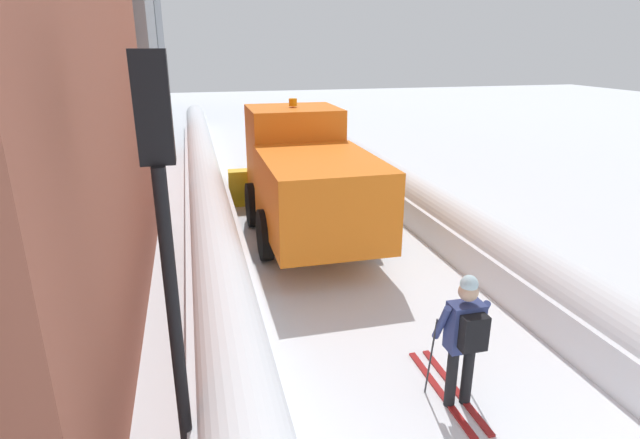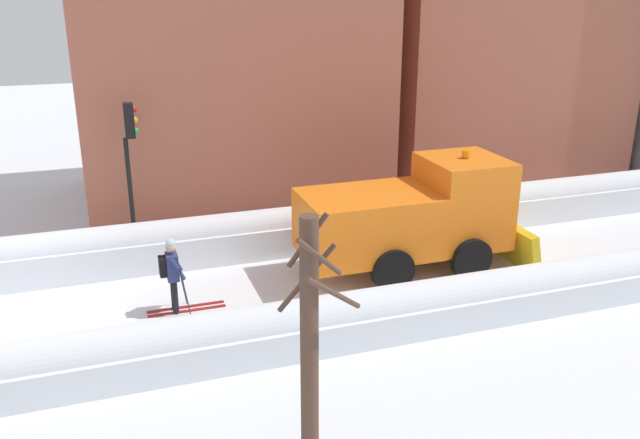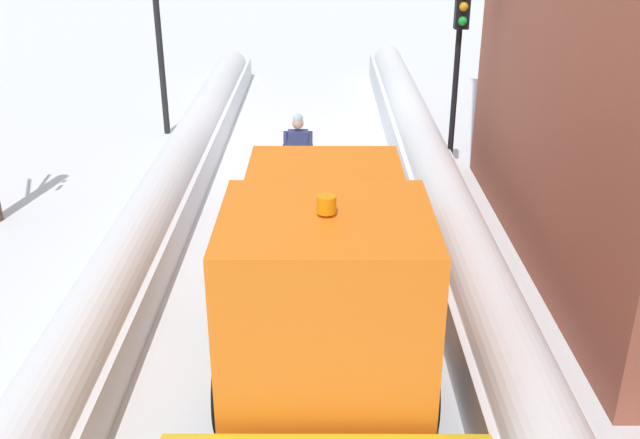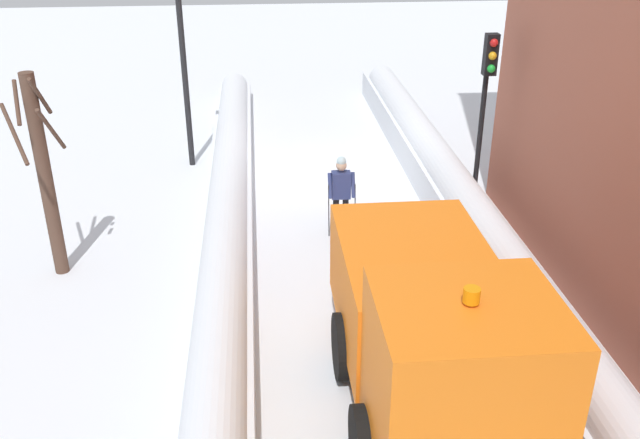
# 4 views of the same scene
# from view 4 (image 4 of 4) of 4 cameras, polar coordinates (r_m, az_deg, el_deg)

# --- Properties ---
(ground_plane) EXTENTS (80.00, 80.00, 0.00)m
(ground_plane) POSITION_cam_4_polar(r_m,az_deg,el_deg) (10.75, 6.62, -16.94)
(ground_plane) COLOR white
(snowbank_left) EXTENTS (1.10, 36.00, 1.30)m
(snowbank_left) POSITION_cam_4_polar(r_m,az_deg,el_deg) (11.15, 20.69, -12.81)
(snowbank_left) COLOR white
(snowbank_left) RESTS_ON ground
(snowbank_right) EXTENTS (1.10, 36.00, 1.13)m
(snowbank_right) POSITION_cam_4_polar(r_m,az_deg,el_deg) (10.26, -8.57, -15.73)
(snowbank_right) COLOR white
(snowbank_right) RESTS_ON ground
(plow_truck) EXTENTS (3.20, 5.98, 3.12)m
(plow_truck) POSITION_cam_4_polar(r_m,az_deg,el_deg) (10.14, 9.26, -9.39)
(plow_truck) COLOR orange
(plow_truck) RESTS_ON ground
(skier) EXTENTS (0.62, 1.80, 1.81)m
(skier) POSITION_cam_4_polar(r_m,az_deg,el_deg) (15.75, 1.73, 2.43)
(skier) COLOR black
(skier) RESTS_ON ground
(traffic_light_pole) EXTENTS (0.28, 0.42, 4.34)m
(traffic_light_pole) POSITION_cam_4_polar(r_m,az_deg,el_deg) (16.26, 13.46, 10.14)
(traffic_light_pole) COLOR black
(traffic_light_pole) RESTS_ON ground
(street_lamp) EXTENTS (0.40, 0.40, 5.47)m
(street_lamp) POSITION_cam_4_polar(r_m,az_deg,el_deg) (19.33, -11.24, 14.01)
(street_lamp) COLOR black
(street_lamp) RESTS_ON ground
(bare_tree_near) EXTENTS (1.07, 1.18, 4.17)m
(bare_tree_near) POSITION_cam_4_polar(r_m,az_deg,el_deg) (14.53, -21.66, 3.52)
(bare_tree_near) COLOR #51392C
(bare_tree_near) RESTS_ON ground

